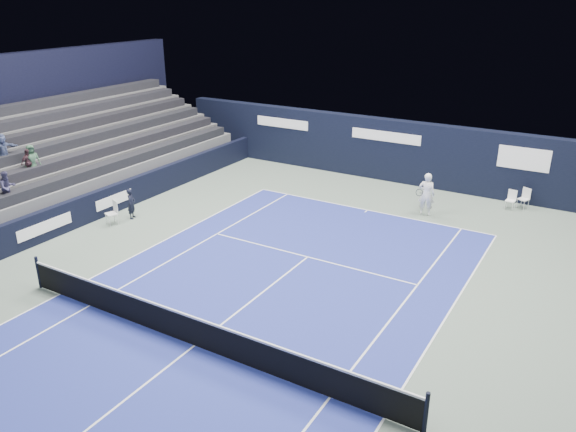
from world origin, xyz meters
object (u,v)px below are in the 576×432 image
at_px(line_judge_chair, 113,211).
at_px(tennis_player, 426,194).
at_px(tennis_net, 193,330).
at_px(folding_chair_back_a, 511,198).
at_px(folding_chair_back_b, 525,197).

height_order(line_judge_chair, tennis_player, tennis_player).
xyz_separation_m(line_judge_chair, tennis_net, (8.43, -5.09, -0.06)).
relative_size(folding_chair_back_a, tennis_net, 0.07).
bearing_deg(folding_chair_back_b, tennis_net, -85.95).
xyz_separation_m(folding_chair_back_a, folding_chair_back_b, (0.49, 0.40, 0.04)).
xyz_separation_m(folding_chair_back_b, tennis_player, (-3.53, -3.02, 0.41)).
xyz_separation_m(folding_chair_back_b, line_judge_chair, (-14.28, -10.59, 0.04)).
relative_size(line_judge_chair, tennis_net, 0.08).
relative_size(folding_chair_back_b, tennis_player, 0.49).
bearing_deg(folding_chair_back_a, tennis_player, -132.17).
distance_m(folding_chair_back_b, line_judge_chair, 17.78).
distance_m(folding_chair_back_a, folding_chair_back_b, 0.63).
height_order(folding_chair_back_b, tennis_net, tennis_net).
relative_size(folding_chair_back_b, tennis_net, 0.07).
xyz_separation_m(folding_chair_back_a, tennis_net, (-5.36, -15.29, 0.02)).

